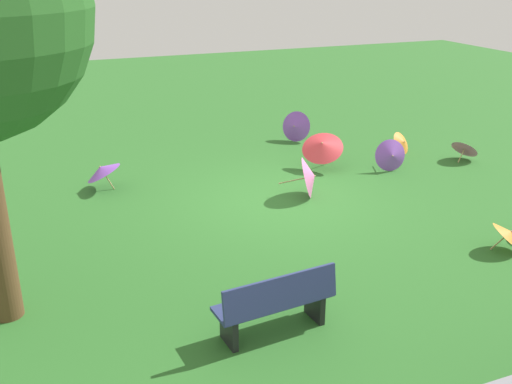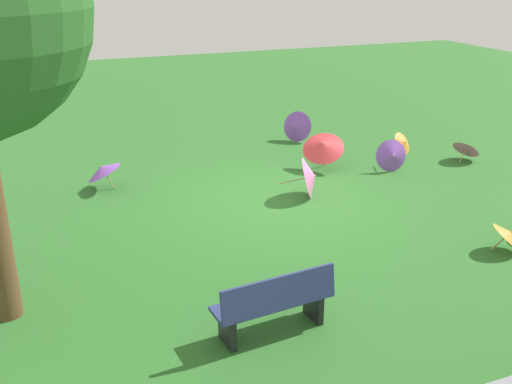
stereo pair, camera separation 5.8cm
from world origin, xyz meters
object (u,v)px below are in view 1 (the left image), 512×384
at_px(parasol_orange_1, 403,142).
at_px(park_bench, 276,303).
at_px(parasol_purple_0, 391,156).
at_px(parasol_red_0, 322,146).
at_px(parasol_pink_1, 465,147).
at_px(parasol_orange_0, 509,234).
at_px(parasol_pink_0, 311,177).
at_px(parasol_purple_2, 102,170).
at_px(parasol_purple_1, 295,126).

bearing_deg(parasol_orange_1, park_bench, 44.06).
xyz_separation_m(parasol_purple_0, parasol_red_0, (1.44, -0.68, 0.21)).
bearing_deg(parasol_red_0, parasol_pink_1, 169.28).
distance_m(park_bench, parasol_orange_0, 4.61).
bearing_deg(park_bench, parasol_orange_1, -135.94).
relative_size(parasol_pink_0, parasol_purple_0, 1.22).
relative_size(parasol_purple_0, parasol_red_0, 0.59).
relative_size(parasol_orange_0, parasol_purple_2, 0.78).
height_order(parasol_purple_1, parasol_purple_2, parasol_purple_1).
bearing_deg(parasol_purple_2, parasol_pink_0, 152.75).
distance_m(park_bench, parasol_orange_1, 8.48).
bearing_deg(parasol_purple_1, parasol_pink_0, 68.97).
distance_m(parasol_pink_0, parasol_red_0, 1.74).
height_order(parasol_purple_0, parasol_purple_1, parasol_purple_1).
bearing_deg(parasol_purple_2, parasol_red_0, 173.05).
height_order(parasol_purple_0, parasol_red_0, parasol_red_0).
bearing_deg(parasol_purple_1, park_bench, 62.91).
distance_m(parasol_pink_0, parasol_purple_2, 4.39).
height_order(parasol_purple_0, parasol_pink_1, parasol_purple_0).
distance_m(parasol_pink_0, parasol_purple_1, 4.02).
distance_m(park_bench, parasol_pink_0, 4.87).
relative_size(parasol_pink_1, parasol_red_0, 0.63).
xyz_separation_m(parasol_orange_1, parasol_red_0, (2.49, 0.36, 0.30)).
bearing_deg(park_bench, parasol_purple_1, -117.09).
bearing_deg(parasol_purple_1, parasol_pink_1, 136.25).
bearing_deg(parasol_orange_0, parasol_red_0, -78.88).
distance_m(parasol_pink_0, parasol_orange_0, 3.95).
bearing_deg(parasol_orange_0, parasol_pink_0, -60.14).
relative_size(parasol_purple_0, parasol_orange_0, 1.01).
height_order(parasol_pink_1, parasol_purple_2, parasol_purple_2).
relative_size(park_bench, parasol_orange_0, 2.12).
bearing_deg(parasol_orange_1, parasol_red_0, 8.18).
bearing_deg(parasol_purple_2, parasol_pink_1, 171.45).
distance_m(parasol_purple_0, parasol_orange_1, 1.48).
xyz_separation_m(park_bench, parasol_purple_0, (-5.04, -4.86, -0.09)).
distance_m(parasol_orange_1, parasol_purple_2, 7.42).
height_order(park_bench, parasol_purple_2, park_bench).
relative_size(parasol_pink_1, parasol_purple_1, 0.96).
xyz_separation_m(parasol_purple_2, parasol_red_0, (-4.92, 0.60, 0.14)).
height_order(parasol_pink_1, parasol_red_0, parasol_red_0).
bearing_deg(parasol_pink_1, parasol_purple_0, 0.17).
bearing_deg(parasol_pink_1, parasol_orange_1, -43.55).
relative_size(parasol_pink_0, parasol_pink_1, 1.16).
distance_m(parasol_orange_0, parasol_orange_1, 5.42).
distance_m(parasol_pink_1, parasol_orange_0, 4.92).
height_order(park_bench, parasol_red_0, parasol_red_0).
bearing_deg(parasol_orange_0, park_bench, 8.81).
distance_m(parasol_purple_0, parasol_orange_0, 4.18).
bearing_deg(parasol_purple_1, parasol_red_0, 79.66).
bearing_deg(parasol_purple_0, park_bench, 43.91).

